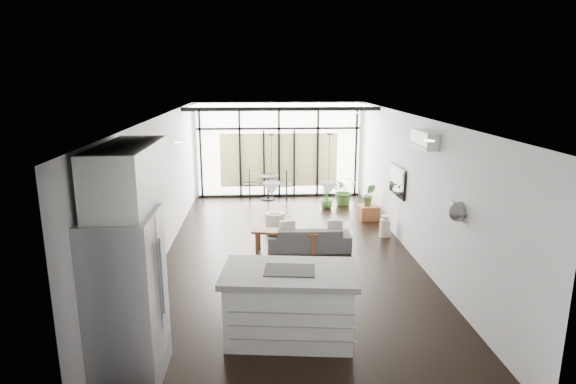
{
  "coord_description": "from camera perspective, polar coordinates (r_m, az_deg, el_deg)",
  "views": [
    {
      "loc": [
        -0.55,
        -9.2,
        3.57
      ],
      "look_at": [
        0.0,
        0.3,
        1.25
      ],
      "focal_mm": 30.0,
      "sensor_mm": 36.0,
      "label": 1
    }
  ],
  "objects": [
    {
      "name": "wall_back",
      "position": [
        14.37,
        -1.09,
        5.01
      ],
      "size": [
        5.0,
        0.02,
        2.8
      ],
      "primitive_type": "cube",
      "color": "silver",
      "rests_on": "ground"
    },
    {
      "name": "skylight",
      "position": [
        13.23,
        -0.94,
        10.23
      ],
      "size": [
        4.7,
        1.9,
        0.06
      ],
      "primitive_type": "cube",
      "color": "white",
      "rests_on": "ceiling"
    },
    {
      "name": "plant_crate",
      "position": [
        12.31,
        9.57,
        -1.03
      ],
      "size": [
        0.43,
        0.62,
        0.25
      ],
      "primitive_type": "imported",
      "rotation": [
        0.0,
        0.0,
        -0.22
      ],
      "color": "#3E6A2F",
      "rests_on": "crate"
    },
    {
      "name": "pendant_left",
      "position": [
        6.73,
        -1.94,
        0.39
      ],
      "size": [
        0.26,
        0.26,
        0.18
      ],
      "primitive_type": "cone",
      "color": "white",
      "rests_on": "ceiling"
    },
    {
      "name": "console_bench",
      "position": [
        10.02,
        -0.28,
        -5.82
      ],
      "size": [
        1.42,
        0.62,
        0.44
      ],
      "primitive_type": "cube",
      "rotation": [
        0.0,
        0.0,
        -0.21
      ],
      "color": "brown",
      "rests_on": "floor"
    },
    {
      "name": "crate",
      "position": [
        12.39,
        9.51,
        -2.39
      ],
      "size": [
        0.49,
        0.49,
        0.35
      ],
      "primitive_type": "cube",
      "rotation": [
        0.0,
        0.0,
        0.05
      ],
      "color": "brown",
      "rests_on": "floor"
    },
    {
      "name": "wall_left",
      "position": [
        9.65,
        -14.88,
        0.24
      ],
      "size": [
        0.02,
        10.0,
        2.8
      ],
      "primitive_type": "cube",
      "color": "silver",
      "rests_on": "ground"
    },
    {
      "name": "sofa",
      "position": [
        10.09,
        2.52,
        -5.0
      ],
      "size": [
        1.73,
        0.54,
        0.67
      ],
      "primitive_type": "imported",
      "rotation": [
        0.0,
        0.0,
        3.12
      ],
      "color": "#454547",
      "rests_on": "floor"
    },
    {
      "name": "wall_front",
      "position": [
        4.76,
        3.81,
        -13.45
      ],
      "size": [
        5.0,
        0.02,
        2.8
      ],
      "primitive_type": "cube",
      "color": "silver",
      "rests_on": "ground"
    },
    {
      "name": "plant_tall",
      "position": [
        13.61,
        6.65,
        -0.21
      ],
      "size": [
        0.98,
        1.03,
        0.64
      ],
      "primitive_type": "imported",
      "rotation": [
        0.0,
        0.0,
        0.37
      ],
      "color": "#3E6A2F",
      "rests_on": "floor"
    },
    {
      "name": "fridge",
      "position": [
        6.04,
        -18.72,
        -11.94
      ],
      "size": [
        0.79,
        0.99,
        2.05
      ],
      "primitive_type": "cube",
      "color": "gray",
      "rests_on": "floor"
    },
    {
      "name": "island",
      "position": [
        6.8,
        0.19,
        -13.15
      ],
      "size": [
        1.93,
        1.27,
        1.0
      ],
      "primitive_type": "cube",
      "rotation": [
        0.0,
        0.0,
        -0.11
      ],
      "color": "white",
      "rests_on": "floor"
    },
    {
      "name": "glazing",
      "position": [
        14.25,
        -1.07,
        4.94
      ],
      "size": [
        5.0,
        0.2,
        2.8
      ],
      "primitive_type": "cube",
      "color": "black",
      "rests_on": "ground"
    },
    {
      "name": "ceiling",
      "position": [
        9.25,
        0.11,
        8.93
      ],
      "size": [
        5.0,
        10.0,
        0.0
      ],
      "primitive_type": "cube",
      "color": "white",
      "rests_on": "ground"
    },
    {
      "name": "pouf",
      "position": [
        11.51,
        -1.54,
        -3.4
      ],
      "size": [
        0.5,
        0.5,
        0.37
      ],
      "primitive_type": "cylinder",
      "rotation": [
        0.0,
        0.0,
        -0.08
      ],
      "color": "#ECE0C5",
      "rests_on": "floor"
    },
    {
      "name": "framed_art",
      "position": [
        9.13,
        -15.36,
        0.43
      ],
      "size": [
        0.04,
        0.7,
        0.9
      ],
      "primitive_type": "cube",
      "color": "black",
      "rests_on": "wall_left"
    },
    {
      "name": "ac_unit",
      "position": [
        8.96,
        15.88,
        6.01
      ],
      "size": [
        0.22,
        0.9,
        0.3
      ],
      "primitive_type": "cube",
      "color": "white",
      "rests_on": "wall_right"
    },
    {
      "name": "bistro_set",
      "position": [
        14.11,
        -2.38,
        0.56
      ],
      "size": [
        1.6,
        0.86,
        0.73
      ],
      "primitive_type": "cube",
      "rotation": [
        0.0,
        0.0,
        -0.17
      ],
      "color": "black",
      "rests_on": "floor"
    },
    {
      "name": "floor",
      "position": [
        9.88,
        0.1,
        -7.47
      ],
      "size": [
        5.0,
        10.0,
        0.0
      ],
      "primitive_type": "cube",
      "color": "black",
      "rests_on": "ground"
    },
    {
      "name": "upper_cabinets",
      "position": [
        6.03,
        -18.32,
        1.35
      ],
      "size": [
        0.62,
        1.75,
        0.86
      ],
      "primitive_type": "cube",
      "color": "white",
      "rests_on": "wall_left"
    },
    {
      "name": "wall_right",
      "position": [
        9.93,
        14.66,
        0.63
      ],
      "size": [
        0.02,
        10.0,
        2.8
      ],
      "primitive_type": "cube",
      "color": "silver",
      "rests_on": "ground"
    },
    {
      "name": "neighbour_building",
      "position": [
        14.37,
        -1.08,
        3.8
      ],
      "size": [
        3.5,
        0.02,
        1.6
      ],
      "primitive_type": "cube",
      "color": "beige",
      "rests_on": "ground"
    },
    {
      "name": "appliance_column",
      "position": [
        6.74,
        -17.21,
        -8.71
      ],
      "size": [
        0.55,
        0.58,
        2.14
      ],
      "primitive_type": "cube",
      "color": "white",
      "rests_on": "floor"
    },
    {
      "name": "milk_can",
      "position": [
        11.12,
        11.45,
        -3.97
      ],
      "size": [
        0.27,
        0.27,
        0.49
      ],
      "primitive_type": "cylinder",
      "rotation": [
        0.0,
        0.0,
        -0.07
      ],
      "color": "beige",
      "rests_on": "floor"
    },
    {
      "name": "tv",
      "position": [
        10.87,
        12.84,
        1.31
      ],
      "size": [
        0.05,
        1.1,
        0.65
      ],
      "primitive_type": "cube",
      "color": "black",
      "rests_on": "wall_right"
    },
    {
      "name": "cooktop",
      "position": [
        6.59,
        0.19,
        -9.23
      ],
      "size": [
        0.72,
        0.52,
        0.01
      ],
      "primitive_type": "cube",
      "rotation": [
        0.0,
        0.0,
        -0.11
      ],
      "color": "black",
      "rests_on": "island"
    },
    {
      "name": "plant_med",
      "position": [
        13.23,
        4.61,
        -1.22
      ],
      "size": [
        0.65,
        0.71,
        0.35
      ],
      "primitive_type": "imported",
      "rotation": [
        0.0,
        0.0,
        -0.64
      ],
      "color": "#3E6A2F",
      "rests_on": "floor"
    },
    {
      "name": "pendant_right",
      "position": [
        6.79,
        4.82,
        0.48
      ],
      "size": [
        0.26,
        0.26,
        0.18
      ],
      "primitive_type": "cone",
      "color": "white",
      "rests_on": "ceiling"
    }
  ]
}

